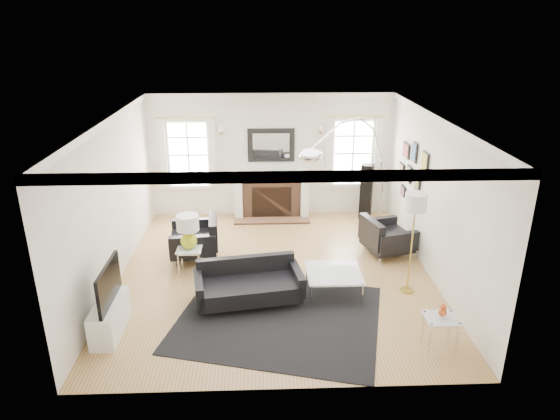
{
  "coord_description": "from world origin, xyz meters",
  "views": [
    {
      "loc": [
        -0.22,
        -7.97,
        4.29
      ],
      "look_at": [
        0.1,
        0.3,
        1.11
      ],
      "focal_mm": 32.0,
      "sensor_mm": 36.0,
      "label": 1
    }
  ],
  "objects_px": {
    "fireplace": "(272,194)",
    "arc_floor_lamp": "(349,182)",
    "gourd_lamp": "(188,230)",
    "armchair_left": "(197,240)",
    "armchair_right": "(385,238)",
    "coffee_table": "(334,274)",
    "sofa": "(248,284)"
  },
  "relations": [
    {
      "from": "fireplace",
      "to": "coffee_table",
      "type": "distance_m",
      "value": 3.63
    },
    {
      "from": "fireplace",
      "to": "sofa",
      "type": "height_order",
      "value": "fireplace"
    },
    {
      "from": "gourd_lamp",
      "to": "arc_floor_lamp",
      "type": "relative_size",
      "value": 0.23
    },
    {
      "from": "armchair_left",
      "to": "armchair_right",
      "type": "height_order",
      "value": "armchair_left"
    },
    {
      "from": "fireplace",
      "to": "armchair_left",
      "type": "height_order",
      "value": "fireplace"
    },
    {
      "from": "gourd_lamp",
      "to": "armchair_right",
      "type": "bearing_deg",
      "value": 9.74
    },
    {
      "from": "gourd_lamp",
      "to": "armchair_left",
      "type": "bearing_deg",
      "value": 84.75
    },
    {
      "from": "armchair_left",
      "to": "arc_floor_lamp",
      "type": "xyz_separation_m",
      "value": [
        2.86,
        -0.01,
        1.12
      ]
    },
    {
      "from": "armchair_right",
      "to": "gourd_lamp",
      "type": "bearing_deg",
      "value": -170.26
    },
    {
      "from": "armchair_left",
      "to": "armchair_right",
      "type": "relative_size",
      "value": 0.94
    },
    {
      "from": "fireplace",
      "to": "arc_floor_lamp",
      "type": "bearing_deg",
      "value": -55.95
    },
    {
      "from": "fireplace",
      "to": "sofa",
      "type": "bearing_deg",
      "value": -97.07
    },
    {
      "from": "armchair_left",
      "to": "fireplace",
      "type": "bearing_deg",
      "value": 54.53
    },
    {
      "from": "fireplace",
      "to": "armchair_right",
      "type": "bearing_deg",
      "value": -43.88
    },
    {
      "from": "arc_floor_lamp",
      "to": "coffee_table",
      "type": "bearing_deg",
      "value": -107.48
    },
    {
      "from": "armchair_right",
      "to": "arc_floor_lamp",
      "type": "relative_size",
      "value": 0.4
    },
    {
      "from": "fireplace",
      "to": "coffee_table",
      "type": "xyz_separation_m",
      "value": [
        0.94,
        -3.5,
        -0.18
      ]
    },
    {
      "from": "gourd_lamp",
      "to": "arc_floor_lamp",
      "type": "height_order",
      "value": "arc_floor_lamp"
    },
    {
      "from": "armchair_right",
      "to": "coffee_table",
      "type": "bearing_deg",
      "value": -129.66
    },
    {
      "from": "armchair_right",
      "to": "gourd_lamp",
      "type": "xyz_separation_m",
      "value": [
        -3.66,
        -0.63,
        0.5
      ]
    },
    {
      "from": "fireplace",
      "to": "coffee_table",
      "type": "height_order",
      "value": "fireplace"
    },
    {
      "from": "fireplace",
      "to": "armchair_left",
      "type": "distance_m",
      "value": 2.53
    },
    {
      "from": "sofa",
      "to": "armchair_left",
      "type": "distance_m",
      "value": 1.93
    },
    {
      "from": "fireplace",
      "to": "armchair_left",
      "type": "relative_size",
      "value": 1.63
    },
    {
      "from": "fireplace",
      "to": "armchair_left",
      "type": "xyz_separation_m",
      "value": [
        -1.47,
        -2.06,
        -0.18
      ]
    },
    {
      "from": "armchair_right",
      "to": "coffee_table",
      "type": "xyz_separation_m",
      "value": [
        -1.2,
        -1.44,
        0.02
      ]
    },
    {
      "from": "armchair_left",
      "to": "coffee_table",
      "type": "bearing_deg",
      "value": -30.95
    },
    {
      "from": "armchair_left",
      "to": "arc_floor_lamp",
      "type": "height_order",
      "value": "arc_floor_lamp"
    },
    {
      "from": "fireplace",
      "to": "sofa",
      "type": "relative_size",
      "value": 0.94
    },
    {
      "from": "sofa",
      "to": "armchair_right",
      "type": "height_order",
      "value": "armchair_right"
    },
    {
      "from": "coffee_table",
      "to": "arc_floor_lamp",
      "type": "xyz_separation_m",
      "value": [
        0.45,
        1.44,
        1.13
      ]
    },
    {
      "from": "fireplace",
      "to": "arc_floor_lamp",
      "type": "relative_size",
      "value": 0.62
    }
  ]
}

